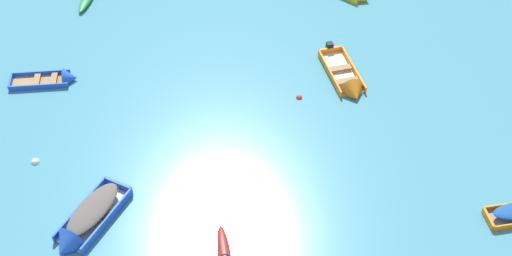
# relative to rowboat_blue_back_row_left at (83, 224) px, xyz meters

# --- Properties ---
(rowboat_blue_back_row_left) EXTENTS (2.90, 4.09, 1.26)m
(rowboat_blue_back_row_left) POSITION_rel_rowboat_blue_back_row_left_xyz_m (0.00, 0.00, 0.00)
(rowboat_blue_back_row_left) COLOR beige
(rowboat_blue_back_row_left) RESTS_ON ground_plane
(rowboat_blue_far_right) EXTENTS (3.32, 1.38, 0.98)m
(rowboat_blue_far_right) POSITION_rel_rowboat_blue_back_row_left_xyz_m (-2.96, 8.95, -0.19)
(rowboat_blue_far_right) COLOR #99754C
(rowboat_blue_far_right) RESTS_ON ground_plane
(rowboat_orange_cluster_inner) EXTENTS (2.21, 4.19, 1.19)m
(rowboat_orange_cluster_inner) POSITION_rel_rowboat_blue_back_row_left_xyz_m (11.15, 8.66, -0.15)
(rowboat_orange_cluster_inner) COLOR beige
(rowboat_orange_cluster_inner) RESTS_ON ground_plane
(mooring_buoy_between_boats_left) EXTENTS (0.30, 0.30, 0.30)m
(mooring_buoy_between_boats_left) POSITION_rel_rowboat_blue_back_row_left_xyz_m (8.74, 7.83, -0.32)
(mooring_buoy_between_boats_left) COLOR red
(mooring_buoy_between_boats_left) RESTS_ON ground_plane
(mooring_buoy_between_boats_right) EXTENTS (0.36, 0.36, 0.36)m
(mooring_buoy_between_boats_right) POSITION_rel_rowboat_blue_back_row_left_xyz_m (-2.82, 3.58, -0.32)
(mooring_buoy_between_boats_right) COLOR silver
(mooring_buoy_between_boats_right) RESTS_ON ground_plane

